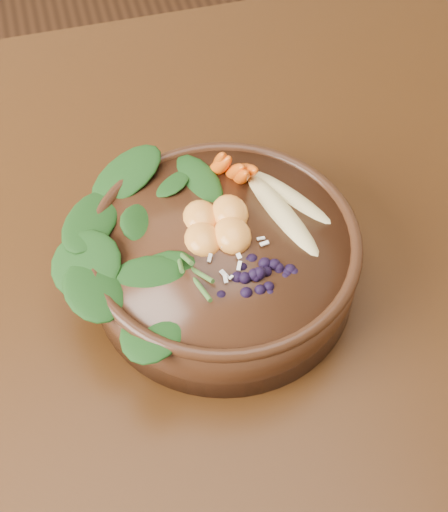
{
  "coord_description": "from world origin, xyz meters",
  "views": [
    {
      "loc": [
        -0.07,
        -0.57,
        1.43
      ],
      "look_at": [
        0.06,
        -0.1,
        0.8
      ],
      "focal_mm": 50.0,
      "sensor_mm": 36.0,
      "label": 1
    }
  ],
  "objects_px": {
    "banana_halves": "(287,196)",
    "kale_heap": "(157,206)",
    "mandarin_cluster": "(216,217)",
    "stoneware_bowl": "(224,261)",
    "blueberry_pile": "(259,265)",
    "dining_table": "(161,274)",
    "carrot_cluster": "(226,149)"
  },
  "relations": [
    {
      "from": "dining_table",
      "to": "carrot_cluster",
      "type": "distance_m",
      "value": 0.23
    },
    {
      "from": "carrot_cluster",
      "to": "dining_table",
      "type": "bearing_deg",
      "value": 158.72
    },
    {
      "from": "stoneware_bowl",
      "to": "banana_halves",
      "type": "relative_size",
      "value": 1.74
    },
    {
      "from": "dining_table",
      "to": "blueberry_pile",
      "type": "relative_size",
      "value": 11.56
    },
    {
      "from": "dining_table",
      "to": "carrot_cluster",
      "type": "bearing_deg",
      "value": -4.18
    },
    {
      "from": "mandarin_cluster",
      "to": "stoneware_bowl",
      "type": "bearing_deg",
      "value": -79.24
    },
    {
      "from": "mandarin_cluster",
      "to": "blueberry_pile",
      "type": "bearing_deg",
      "value": -72.17
    },
    {
      "from": "banana_halves",
      "to": "blueberry_pile",
      "type": "distance_m",
      "value": 0.11
    },
    {
      "from": "banana_halves",
      "to": "mandarin_cluster",
      "type": "distance_m",
      "value": 0.09
    },
    {
      "from": "kale_heap",
      "to": "carrot_cluster",
      "type": "bearing_deg",
      "value": 27.61
    },
    {
      "from": "dining_table",
      "to": "carrot_cluster",
      "type": "xyz_separation_m",
      "value": [
        0.09,
        -0.01,
        0.21
      ]
    },
    {
      "from": "dining_table",
      "to": "blueberry_pile",
      "type": "distance_m",
      "value": 0.26
    },
    {
      "from": "carrot_cluster",
      "to": "mandarin_cluster",
      "type": "height_order",
      "value": "carrot_cluster"
    },
    {
      "from": "carrot_cluster",
      "to": "banana_halves",
      "type": "xyz_separation_m",
      "value": [
        0.05,
        -0.06,
        -0.03
      ]
    },
    {
      "from": "dining_table",
      "to": "stoneware_bowl",
      "type": "xyz_separation_m",
      "value": [
        0.06,
        -0.1,
        0.13
      ]
    },
    {
      "from": "kale_heap",
      "to": "mandarin_cluster",
      "type": "xyz_separation_m",
      "value": [
        0.06,
        -0.03,
        -0.01
      ]
    },
    {
      "from": "banana_halves",
      "to": "blueberry_pile",
      "type": "height_order",
      "value": "blueberry_pile"
    },
    {
      "from": "dining_table",
      "to": "kale_heap",
      "type": "relative_size",
      "value": 8.15
    },
    {
      "from": "kale_heap",
      "to": "blueberry_pile",
      "type": "xyz_separation_m",
      "value": [
        0.08,
        -0.1,
        -0.0
      ]
    },
    {
      "from": "stoneware_bowl",
      "to": "blueberry_pile",
      "type": "distance_m",
      "value": 0.09
    },
    {
      "from": "carrot_cluster",
      "to": "banana_halves",
      "type": "distance_m",
      "value": 0.09
    },
    {
      "from": "banana_halves",
      "to": "kale_heap",
      "type": "bearing_deg",
      "value": 156.45
    },
    {
      "from": "dining_table",
      "to": "banana_halves",
      "type": "relative_size",
      "value": 9.32
    },
    {
      "from": "stoneware_bowl",
      "to": "mandarin_cluster",
      "type": "relative_size",
      "value": 3.15
    },
    {
      "from": "mandarin_cluster",
      "to": "blueberry_pile",
      "type": "height_order",
      "value": "blueberry_pile"
    },
    {
      "from": "stoneware_bowl",
      "to": "kale_heap",
      "type": "bearing_deg",
      "value": 143.97
    },
    {
      "from": "dining_table",
      "to": "mandarin_cluster",
      "type": "bearing_deg",
      "value": -54.87
    },
    {
      "from": "blueberry_pile",
      "to": "banana_halves",
      "type": "bearing_deg",
      "value": 55.59
    },
    {
      "from": "dining_table",
      "to": "blueberry_pile",
      "type": "height_order",
      "value": "blueberry_pile"
    },
    {
      "from": "stoneware_bowl",
      "to": "blueberry_pile",
      "type": "bearing_deg",
      "value": -70.04
    },
    {
      "from": "stoneware_bowl",
      "to": "carrot_cluster",
      "type": "height_order",
      "value": "carrot_cluster"
    },
    {
      "from": "mandarin_cluster",
      "to": "carrot_cluster",
      "type": "bearing_deg",
      "value": 67.29
    }
  ]
}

